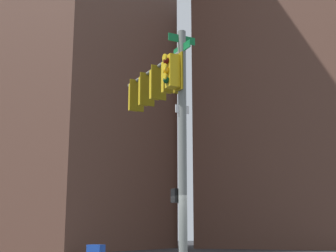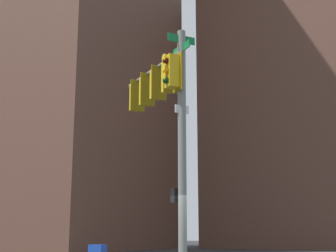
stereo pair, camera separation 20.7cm
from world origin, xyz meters
The scene contains 3 objects.
signal_pole_assembly centered at (-0.85, -1.09, 5.40)m, with size 2.97×3.70×7.48m.
building_brick_nearside centered at (-27.63, -26.70, 24.84)m, with size 19.83×17.82×49.68m, color brown.
building_brick_midblock centered at (-47.12, -6.24, 14.26)m, with size 22.19×18.04×28.51m, color brown.
Camera 1 is at (12.66, 5.73, 1.40)m, focal length 52.91 mm.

